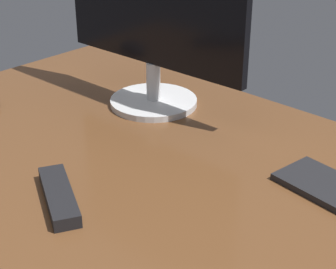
{
  "coord_description": "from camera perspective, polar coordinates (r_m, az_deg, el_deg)",
  "views": [
    {
      "loc": [
        69.87,
        -71.93,
        58.72
      ],
      "look_at": [
        1.36,
        1.32,
        8.0
      ],
      "focal_mm": 59.77,
      "sensor_mm": 36.0,
      "label": 1
    }
  ],
  "objects": [
    {
      "name": "tv_remote",
      "position": [
        1.03,
        -11.06,
        -6.17
      ],
      "size": [
        18.7,
        12.88,
        2.51
      ],
      "primitive_type": "cube",
      "rotation": [
        0.0,
        0.0,
        -0.48
      ],
      "color": "black",
      "rests_on": "desk"
    },
    {
      "name": "desk",
      "position": [
        1.16,
        -0.94,
        -3.1
      ],
      "size": [
        140.0,
        84.0,
        2.0
      ],
      "primitive_type": "cube",
      "color": "brown",
      "rests_on": "ground"
    },
    {
      "name": "monitor",
      "position": [
        1.33,
        -1.61,
        13.36
      ],
      "size": [
        53.03,
        21.79,
        50.31
      ],
      "rotation": [
        0.0,
        0.0,
        0.04
      ],
      "color": "silver",
      "rests_on": "desk"
    }
  ]
}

